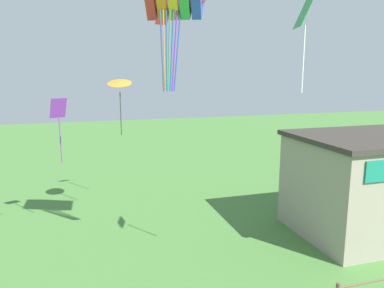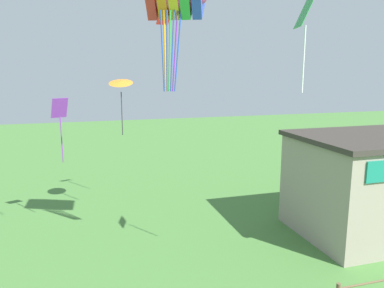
{
  "view_description": "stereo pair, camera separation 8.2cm",
  "coord_description": "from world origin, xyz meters",
  "px_view_note": "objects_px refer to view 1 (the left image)",
  "views": [
    {
      "loc": [
        -3.41,
        -3.14,
        8.05
      ],
      "look_at": [
        0.0,
        8.08,
        5.78
      ],
      "focal_mm": 35.0,
      "sensor_mm": 36.0,
      "label": 1
    },
    {
      "loc": [
        -3.33,
        -3.16,
        8.05
      ],
      "look_at": [
        0.0,
        8.08,
        5.78
      ],
      "focal_mm": 35.0,
      "sensor_mm": 36.0,
      "label": 2
    }
  ],
  "objects_px": {
    "kite_purple_streamer": "(59,116)",
    "kite_orange_delta": "(120,83)",
    "seaside_building": "(384,182)",
    "kite_red_diamond": "(164,27)",
    "kite_green_diamond": "(306,17)"
  },
  "relations": [
    {
      "from": "kite_purple_streamer",
      "to": "kite_orange_delta",
      "type": "bearing_deg",
      "value": 9.96
    },
    {
      "from": "kite_purple_streamer",
      "to": "kite_orange_delta",
      "type": "xyz_separation_m",
      "value": [
        3.08,
        0.54,
        1.57
      ]
    },
    {
      "from": "seaside_building",
      "to": "kite_orange_delta",
      "type": "height_order",
      "value": "kite_orange_delta"
    },
    {
      "from": "seaside_building",
      "to": "kite_red_diamond",
      "type": "xyz_separation_m",
      "value": [
        -10.18,
        5.08,
        7.79
      ]
    },
    {
      "from": "seaside_building",
      "to": "kite_purple_streamer",
      "type": "bearing_deg",
      "value": 162.79
    },
    {
      "from": "kite_purple_streamer",
      "to": "kite_red_diamond",
      "type": "relative_size",
      "value": 0.9
    },
    {
      "from": "kite_orange_delta",
      "to": "kite_green_diamond",
      "type": "bearing_deg",
      "value": -59.77
    },
    {
      "from": "kite_purple_streamer",
      "to": "kite_green_diamond",
      "type": "distance_m",
      "value": 12.33
    },
    {
      "from": "seaside_building",
      "to": "kite_red_diamond",
      "type": "distance_m",
      "value": 13.79
    },
    {
      "from": "kite_green_diamond",
      "to": "kite_orange_delta",
      "type": "height_order",
      "value": "kite_green_diamond"
    },
    {
      "from": "kite_purple_streamer",
      "to": "kite_green_diamond",
      "type": "bearing_deg",
      "value": -45.24
    },
    {
      "from": "kite_purple_streamer",
      "to": "kite_orange_delta",
      "type": "height_order",
      "value": "kite_orange_delta"
    },
    {
      "from": "seaside_building",
      "to": "kite_orange_delta",
      "type": "relative_size",
      "value": 3.01
    },
    {
      "from": "kite_orange_delta",
      "to": "kite_red_diamond",
      "type": "bearing_deg",
      "value": -7.14
    },
    {
      "from": "seaside_building",
      "to": "kite_green_diamond",
      "type": "xyz_separation_m",
      "value": [
        -7.36,
        -3.47,
        7.29
      ]
    }
  ]
}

